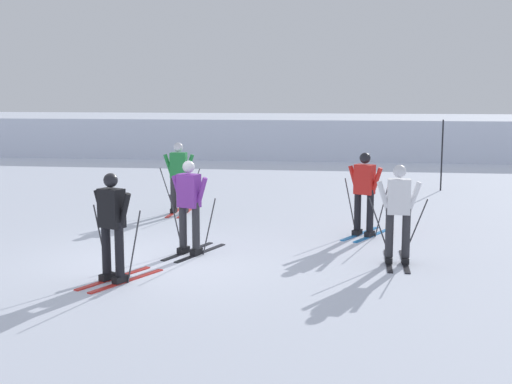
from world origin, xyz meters
TOP-DOWN VIEW (x-y plane):
  - ground_plane at (0.00, 0.00)m, footprint 120.00×120.00m
  - far_snow_ridge at (0.00, 21.14)m, footprint 80.00×8.02m
  - skier_black at (-0.35, -1.23)m, footprint 1.02×1.60m
  - skier_green at (-0.79, 4.76)m, footprint 1.00×1.60m
  - skier_red at (3.56, 2.70)m, footprint 1.07×1.59m
  - skier_white at (4.08, 0.51)m, footprint 1.00×1.60m
  - skier_purple at (0.41, 0.71)m, footprint 0.95×1.63m
  - trail_marker_pole at (5.96, 9.45)m, footprint 0.04×0.04m

SIDE VIEW (x-z plane):
  - ground_plane at x=0.00m, z-range 0.00..0.00m
  - far_snow_ridge at x=0.00m, z-range 0.00..1.70m
  - skier_green at x=-0.79m, z-range 0.06..1.77m
  - skier_white at x=4.08m, z-range 0.06..1.77m
  - skier_purple at x=0.41m, z-range 0.06..1.77m
  - skier_red at x=3.56m, z-range 0.06..1.77m
  - skier_black at x=-0.35m, z-range 0.06..1.77m
  - trail_marker_pole at x=5.96m, z-range 0.00..2.09m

